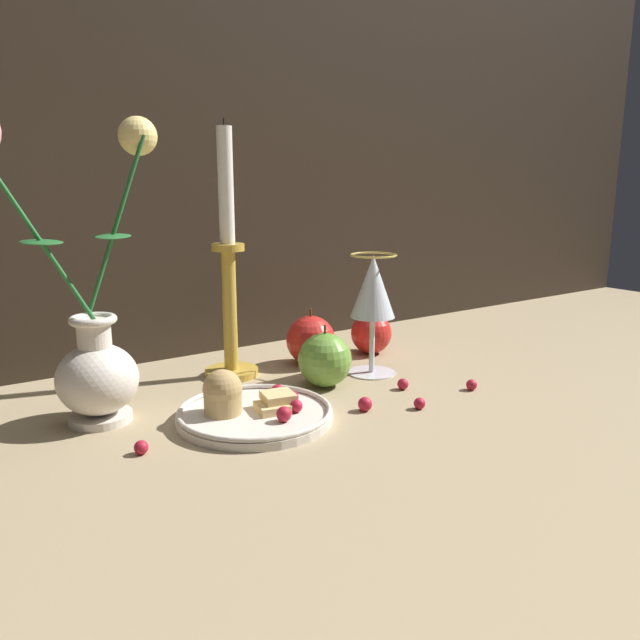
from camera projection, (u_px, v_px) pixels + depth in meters
name	position (u px, v px, depth m)	size (l,w,h in m)	color
ground_plane	(278.00, 405.00, 0.79)	(2.40, 2.40, 0.00)	#9E8966
vase	(78.00, 315.00, 0.70)	(0.23, 0.10, 0.36)	silver
plate_with_pastries	(250.00, 409.00, 0.74)	(0.19, 0.19, 0.06)	silver
wine_glass	(373.00, 292.00, 0.90)	(0.07, 0.07, 0.18)	silver
candlestick	(229.00, 283.00, 0.89)	(0.08, 0.08, 0.36)	gold
apple_beside_vase	(311.00, 340.00, 0.97)	(0.08, 0.08, 0.09)	red
apple_near_glass	(371.00, 333.00, 1.03)	(0.07, 0.07, 0.08)	red
apple_at_table_edge	(325.00, 360.00, 0.86)	(0.08, 0.08, 0.09)	#669938
berry_near_plate	(403.00, 384.00, 0.85)	(0.02, 0.02, 0.02)	#AD192D
berry_front_center	(365.00, 404.00, 0.77)	(0.02, 0.02, 0.02)	#AD192D
berry_by_glass_stem	(472.00, 385.00, 0.85)	(0.01, 0.01, 0.01)	#AD192D
berry_under_candlestick	(419.00, 403.00, 0.78)	(0.01, 0.01, 0.01)	#AD192D
berry_far_right	(141.00, 447.00, 0.65)	(0.02, 0.02, 0.02)	#AD192D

